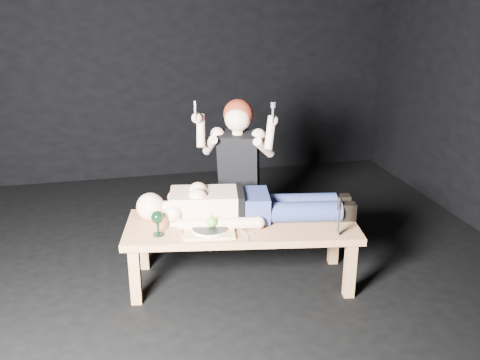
% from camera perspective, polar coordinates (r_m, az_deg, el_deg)
% --- Properties ---
extents(ground, '(5.00, 5.00, 0.00)m').
position_cam_1_polar(ground, '(3.78, -4.32, -11.48)').
color(ground, black).
rests_on(ground, ground).
extents(back_wall, '(5.00, 0.00, 5.00)m').
position_cam_1_polar(back_wall, '(5.74, -8.61, 14.91)').
color(back_wall, black).
rests_on(back_wall, ground).
extents(table, '(1.66, 0.84, 0.45)m').
position_cam_1_polar(table, '(3.74, 0.17, -7.86)').
color(table, tan).
rests_on(table, ground).
extents(lying_man, '(1.55, 0.69, 0.25)m').
position_cam_1_polar(lying_man, '(3.68, 0.79, -2.32)').
color(lying_man, beige).
rests_on(lying_man, table).
extents(kneeling_woman, '(0.88, 0.93, 1.25)m').
position_cam_1_polar(kneeling_woman, '(4.14, -0.02, 0.94)').
color(kneeling_woman, black).
rests_on(kneeling_woman, ground).
extents(serving_tray, '(0.36, 0.28, 0.02)m').
position_cam_1_polar(serving_tray, '(3.50, -3.34, -5.57)').
color(serving_tray, tan).
rests_on(serving_tray, table).
extents(plate, '(0.25, 0.25, 0.02)m').
position_cam_1_polar(plate, '(3.50, -3.35, -5.29)').
color(plate, white).
rests_on(plate, serving_tray).
extents(apple, '(0.07, 0.07, 0.07)m').
position_cam_1_polar(apple, '(3.49, -3.07, -4.54)').
color(apple, '#3A8B21').
rests_on(apple, plate).
extents(goblet, '(0.09, 0.09, 0.17)m').
position_cam_1_polar(goblet, '(3.48, -8.88, -4.65)').
color(goblet, black).
rests_on(goblet, table).
extents(fork_flat, '(0.03, 0.17, 0.01)m').
position_cam_1_polar(fork_flat, '(3.49, -6.24, -5.92)').
color(fork_flat, '#B2B2B7').
rests_on(fork_flat, table).
extents(knife_flat, '(0.02, 0.17, 0.01)m').
position_cam_1_polar(knife_flat, '(3.46, 0.64, -6.02)').
color(knife_flat, '#B2B2B7').
rests_on(knife_flat, table).
extents(spoon_flat, '(0.12, 0.14, 0.01)m').
position_cam_1_polar(spoon_flat, '(3.54, 0.40, -5.40)').
color(spoon_flat, '#B2B2B7').
rests_on(spoon_flat, table).
extents(carving_knife, '(0.04, 0.04, 0.27)m').
position_cam_1_polar(carving_knife, '(3.47, 10.60, -3.91)').
color(carving_knife, '#B2B2B7').
rests_on(carving_knife, table).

